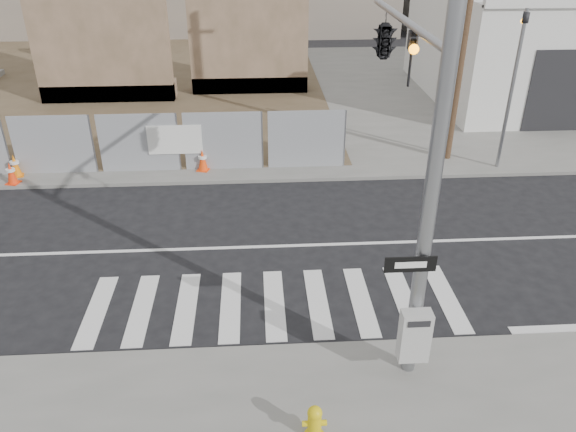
{
  "coord_description": "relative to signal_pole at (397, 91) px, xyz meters",
  "views": [
    {
      "loc": [
        -0.32,
        -12.79,
        7.91
      ],
      "look_at": [
        0.41,
        -0.89,
        1.4
      ],
      "focal_mm": 35.0,
      "sensor_mm": 36.0,
      "label": 1
    }
  ],
  "objects": [
    {
      "name": "auto_shop",
      "position": [
        11.5,
        15.01,
        -2.25
      ],
      "size": [
        12.0,
        10.2,
        5.95
      ],
      "color": "silver",
      "rests_on": "sidewalk_far"
    },
    {
      "name": "traffic_cone_b",
      "position": [
        -10.71,
        6.27,
        -4.31
      ],
      "size": [
        0.46,
        0.46,
        0.73
      ],
      "rotation": [
        0.0,
        0.0,
        -0.25
      ],
      "color": "#FF360D",
      "rests_on": "sidewalk_far"
    },
    {
      "name": "far_signal_pole",
      "position": [
        5.51,
        6.65,
        -1.3
      ],
      "size": [
        0.16,
        0.2,
        5.6
      ],
      "color": "gray",
      "rests_on": "sidewalk_far"
    },
    {
      "name": "utility_pole_right",
      "position": [
        4.01,
        7.55,
        0.42
      ],
      "size": [
        1.6,
        0.28,
        10.0
      ],
      "color": "#513926",
      "rests_on": "sidewalk_far"
    },
    {
      "name": "concrete_wall_right",
      "position": [
        -2.99,
        16.13,
        -1.4
      ],
      "size": [
        5.5,
        1.3,
        8.0
      ],
      "color": "brown",
      "rests_on": "sidewalk_far"
    },
    {
      "name": "fire_hydrant",
      "position": [
        -1.98,
        -4.27,
        -4.33
      ],
      "size": [
        0.41,
        0.36,
        0.68
      ],
      "rotation": [
        0.0,
        0.0,
        -0.01
      ],
      "color": "gold",
      "rests_on": "sidewalk_near"
    },
    {
      "name": "traffic_cone_c",
      "position": [
        -10.79,
        6.85,
        -4.29
      ],
      "size": [
        0.48,
        0.48,
        0.76
      ],
      "rotation": [
        0.0,
        0.0,
        0.28
      ],
      "color": "orange",
      "rests_on": "sidewalk_far"
    },
    {
      "name": "concrete_wall_left",
      "position": [
        -9.49,
        15.13,
        -1.4
      ],
      "size": [
        6.0,
        1.3,
        8.0
      ],
      "color": "brown",
      "rests_on": "sidewalk_far"
    },
    {
      "name": "sidewalk_far",
      "position": [
        -2.49,
        16.05,
        -4.72
      ],
      "size": [
        50.0,
        20.0,
        0.12
      ],
      "primitive_type": "cube",
      "color": "slate",
      "rests_on": "ground"
    },
    {
      "name": "signal_pole",
      "position": [
        0.0,
        0.0,
        0.0
      ],
      "size": [
        0.96,
        5.87,
        7.0
      ],
      "color": "gray",
      "rests_on": "sidewalk_near"
    },
    {
      "name": "ground",
      "position": [
        -2.49,
        2.05,
        -4.78
      ],
      "size": [
        100.0,
        100.0,
        0.0
      ],
      "primitive_type": "plane",
      "color": "black",
      "rests_on": "ground"
    },
    {
      "name": "traffic_cone_d",
      "position": [
        -4.62,
        6.95,
        -4.3
      ],
      "size": [
        0.48,
        0.48,
        0.74
      ],
      "rotation": [
        0.0,
        0.0,
        -0.3
      ],
      "color": "#FF440D",
      "rests_on": "sidewalk_far"
    }
  ]
}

